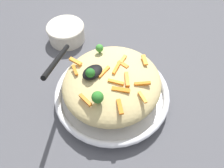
# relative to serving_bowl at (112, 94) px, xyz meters

# --- Properties ---
(ground_plane) EXTENTS (2.40, 2.40, 0.00)m
(ground_plane) POSITION_rel_serving_bowl_xyz_m (0.00, 0.00, -0.02)
(ground_plane) COLOR #4C4C51
(serving_bowl) EXTENTS (0.32, 0.32, 0.04)m
(serving_bowl) POSITION_rel_serving_bowl_xyz_m (0.00, 0.00, 0.00)
(serving_bowl) COLOR silver
(serving_bowl) RESTS_ON ground_plane
(pasta_mound) EXTENTS (0.27, 0.26, 0.08)m
(pasta_mound) POSITION_rel_serving_bowl_xyz_m (0.00, 0.00, 0.05)
(pasta_mound) COLOR #D1BA7A
(pasta_mound) RESTS_ON serving_bowl
(carrot_piece_0) EXTENTS (0.04, 0.01, 0.01)m
(carrot_piece_0) POSITION_rel_serving_bowl_xyz_m (0.01, -0.02, 0.10)
(carrot_piece_0) COLOR orange
(carrot_piece_0) RESTS_ON pasta_mound
(carrot_piece_1) EXTENTS (0.04, 0.02, 0.01)m
(carrot_piece_1) POSITION_rel_serving_bowl_xyz_m (-0.02, -0.00, 0.10)
(carrot_piece_1) COLOR orange
(carrot_piece_1) RESTS_ON pasta_mound
(carrot_piece_2) EXTENTS (0.02, 0.03, 0.01)m
(carrot_piece_2) POSITION_rel_serving_bowl_xyz_m (0.06, -0.08, 0.09)
(carrot_piece_2) COLOR orange
(carrot_piece_2) RESTS_ON pasta_mound
(carrot_piece_3) EXTENTS (0.01, 0.03, 0.01)m
(carrot_piece_3) POSITION_rel_serving_bowl_xyz_m (-0.04, 0.00, 0.09)
(carrot_piece_3) COLOR orange
(carrot_piece_3) RESTS_ON pasta_mound
(carrot_piece_4) EXTENTS (0.02, 0.03, 0.01)m
(carrot_piece_4) POSITION_rel_serving_bowl_xyz_m (0.00, 0.10, 0.09)
(carrot_piece_4) COLOR orange
(carrot_piece_4) RESTS_ON pasta_mound
(carrot_piece_5) EXTENTS (0.01, 0.04, 0.01)m
(carrot_piece_5) POSITION_rel_serving_bowl_xyz_m (0.10, 0.01, 0.09)
(carrot_piece_5) COLOR orange
(carrot_piece_5) RESTS_ON pasta_mound
(carrot_piece_6) EXTENTS (0.02, 0.04, 0.01)m
(carrot_piece_6) POSITION_rel_serving_bowl_xyz_m (0.02, 0.03, 0.10)
(carrot_piece_6) COLOR orange
(carrot_piece_6) RESTS_ON pasta_mound
(carrot_piece_7) EXTENTS (0.04, 0.04, 0.01)m
(carrot_piece_7) POSITION_rel_serving_bowl_xyz_m (-0.01, 0.04, 0.10)
(carrot_piece_7) COLOR orange
(carrot_piece_7) RESTS_ON pasta_mound
(carrot_piece_8) EXTENTS (0.03, 0.02, 0.01)m
(carrot_piece_8) POSITION_rel_serving_bowl_xyz_m (-0.05, -0.01, 0.09)
(carrot_piece_8) COLOR orange
(carrot_piece_8) RESTS_ON pasta_mound
(carrot_piece_9) EXTENTS (0.04, 0.03, 0.01)m
(carrot_piece_9) POSITION_rel_serving_bowl_xyz_m (-0.03, 0.07, 0.09)
(carrot_piece_9) COLOR orange
(carrot_piece_9) RESTS_ON pasta_mound
(carrot_piece_10) EXTENTS (0.03, 0.03, 0.01)m
(carrot_piece_10) POSITION_rel_serving_bowl_xyz_m (-0.09, 0.03, 0.09)
(carrot_piece_10) COLOR orange
(carrot_piece_10) RESTS_ON pasta_mound
(carrot_piece_11) EXTENTS (0.03, 0.04, 0.01)m
(carrot_piece_11) POSITION_rel_serving_bowl_xyz_m (0.02, 0.05, 0.09)
(carrot_piece_11) COLOR orange
(carrot_piece_11) RESTS_ON pasta_mound
(carrot_piece_12) EXTENTS (0.02, 0.04, 0.01)m
(carrot_piece_12) POSITION_rel_serving_bowl_xyz_m (0.04, -0.10, 0.09)
(carrot_piece_12) COLOR orange
(carrot_piece_12) RESTS_ON pasta_mound
(carrot_piece_13) EXTENTS (0.03, 0.04, 0.01)m
(carrot_piece_13) POSITION_rel_serving_bowl_xyz_m (0.06, 0.08, 0.09)
(carrot_piece_13) COLOR orange
(carrot_piece_13) RESTS_ON pasta_mound
(broccoli_floret_0) EXTENTS (0.03, 0.03, 0.03)m
(broccoli_floret_0) POSITION_rel_serving_bowl_xyz_m (0.08, 0.03, 0.11)
(broccoli_floret_0) COLOR #296820
(broccoli_floret_0) RESTS_ON pasta_mound
(broccoli_floret_1) EXTENTS (0.02, 0.02, 0.03)m
(broccoli_floret_1) POSITION_rel_serving_bowl_xyz_m (-0.03, -0.08, 0.10)
(broccoli_floret_1) COLOR #377928
(broccoli_floret_1) RESTS_ON pasta_mound
(broccoli_floret_2) EXTENTS (0.02, 0.02, 0.03)m
(broccoli_floret_2) POSITION_rel_serving_bowl_xyz_m (0.05, -0.03, 0.11)
(broccoli_floret_2) COLOR #205B1C
(broccoli_floret_2) RESTS_ON pasta_mound
(serving_spoon) EXTENTS (0.15, 0.14, 0.08)m
(serving_spoon) POSITION_rel_serving_bowl_xyz_m (0.06, -0.06, 0.11)
(serving_spoon) COLOR black
(serving_spoon) RESTS_ON pasta_mound
(companion_bowl) EXTENTS (0.13, 0.13, 0.06)m
(companion_bowl) POSITION_rel_serving_bowl_xyz_m (-0.07, -0.29, 0.01)
(companion_bowl) COLOR beige
(companion_bowl) RESTS_ON ground_plane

